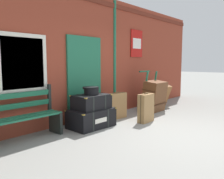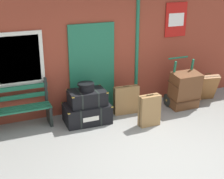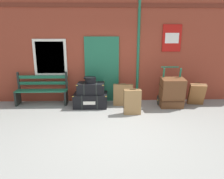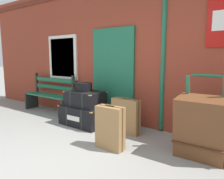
% 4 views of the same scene
% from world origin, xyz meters
% --- Properties ---
extents(ground_plane, '(60.00, 60.00, 0.00)m').
position_xyz_m(ground_plane, '(0.00, 0.00, 0.00)').
color(ground_plane, gray).
extents(brick_facade, '(10.40, 0.35, 3.20)m').
position_xyz_m(brick_facade, '(-0.02, 2.60, 1.60)').
color(brick_facade, brown).
rests_on(brick_facade, ground).
extents(platform_bench, '(1.60, 0.43, 1.01)m').
position_xyz_m(platform_bench, '(-2.31, 2.16, 0.44)').
color(platform_bench, '#1E6647').
rests_on(platform_bench, ground).
extents(steamer_trunk_base, '(1.03, 0.69, 0.43)m').
position_xyz_m(steamer_trunk_base, '(-0.76, 1.85, 0.21)').
color(steamer_trunk_base, black).
rests_on(steamer_trunk_base, ground).
extents(steamer_trunk_middle, '(0.83, 0.58, 0.33)m').
position_xyz_m(steamer_trunk_middle, '(-0.74, 1.86, 0.58)').
color(steamer_trunk_middle, black).
rests_on(steamer_trunk_middle, steamer_trunk_base).
extents(round_hatbox, '(0.37, 0.35, 0.18)m').
position_xyz_m(round_hatbox, '(-0.75, 1.85, 0.84)').
color(round_hatbox, black).
rests_on(round_hatbox, steamer_trunk_middle).
extents(porters_trolley, '(0.71, 0.56, 1.21)m').
position_xyz_m(porters_trolley, '(1.70, 1.84, 0.27)').
color(porters_trolley, black).
rests_on(porters_trolley, ground).
extents(large_brown_trunk, '(0.70, 0.53, 0.92)m').
position_xyz_m(large_brown_trunk, '(1.70, 1.67, 0.46)').
color(large_brown_trunk, brown).
rests_on(large_brown_trunk, ground).
extents(suitcase_olive, '(0.48, 0.20, 0.74)m').
position_xyz_m(suitcase_olive, '(0.44, 1.16, 0.35)').
color(suitcase_olive, olive).
rests_on(suitcase_olive, ground).
extents(suitcase_cream, '(0.53, 0.47, 0.72)m').
position_xyz_m(suitcase_cream, '(2.54, 1.84, 0.36)').
color(suitcase_cream, brown).
rests_on(suitcase_cream, ground).
extents(suitcase_oxblood, '(0.61, 0.21, 0.71)m').
position_xyz_m(suitcase_oxblood, '(0.25, 1.93, 0.34)').
color(suitcase_oxblood, olive).
rests_on(suitcase_oxblood, ground).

